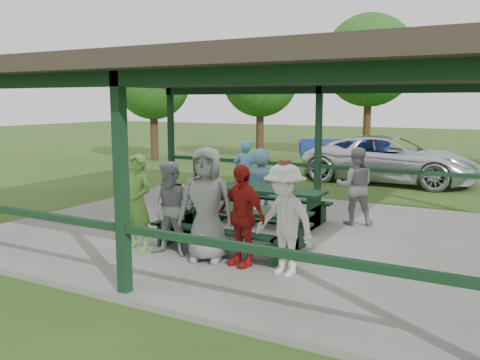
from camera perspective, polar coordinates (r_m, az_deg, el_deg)
The scene contains 19 objects.
ground at distance 10.41m, azimuth 1.31°, elevation -6.25°, with size 90.00×90.00×0.00m, color #294D18.
concrete_slab at distance 10.40m, azimuth 1.32°, elevation -5.98°, with size 10.00×8.00×0.10m, color slate.
pavilion_structure at distance 10.06m, azimuth 1.38°, elevation 11.45°, with size 10.60×8.60×3.24m.
picnic_table_near at distance 9.14m, azimuth -0.90°, elevation -4.67°, with size 2.60×1.39×0.75m.
picnic_table_far at distance 10.98m, azimuth 3.22°, elevation -2.41°, with size 2.44×1.39×0.75m.
table_setting at distance 9.20m, azimuth -1.77°, elevation -2.63°, with size 2.37×0.45×0.10m.
contestant_green at distance 9.11m, azimuth -11.42°, elevation -2.49°, with size 0.62×0.41×1.70m, color #5C9739.
contestant_grey_left at distance 8.68m, azimuth -7.66°, elevation -3.23°, with size 0.79×0.61×1.62m, color gray.
contestant_grey_mid at distance 8.31m, azimuth -3.76°, elevation -2.76°, with size 0.92×0.60×1.88m, color gray.
contestant_red at distance 8.08m, azimuth 0.15°, elevation -3.98°, with size 0.96×0.40×1.63m, color maroon.
contestant_white_fedora at distance 7.66m, azimuth 5.01°, elevation -4.44°, with size 1.24×0.95×1.76m.
spectator_lblue at distance 12.00m, azimuth 2.42°, elevation 0.00°, with size 1.42×0.45×1.53m, color #83B1CB.
spectator_blue at distance 12.76m, azimuth 0.59°, elevation 0.81°, with size 0.60×0.40×1.65m, color teal.
spectator_grey at distance 11.05m, azimuth 12.81°, elevation -0.67°, with size 0.80×0.63×1.65m, color gray.
pickup_truck at distance 17.71m, azimuth 16.52°, elevation 2.25°, with size 2.61×5.67×1.58m, color silver.
farm_trailer at distance 18.43m, azimuth 11.39°, elevation 2.44°, with size 4.03×2.72×1.43m.
tree_far_left at distance 23.78m, azimuth 2.28°, elevation 11.25°, with size 3.51×3.51×5.48m.
tree_left at distance 25.12m, azimuth 14.31°, elevation 12.85°, with size 4.32×4.32×6.75m.
tree_edge_left at distance 23.72m, azimuth -9.75°, elevation 10.69°, with size 3.33×3.33×5.21m.
Camera 1 is at (4.63, -8.92, 2.71)m, focal length 38.00 mm.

